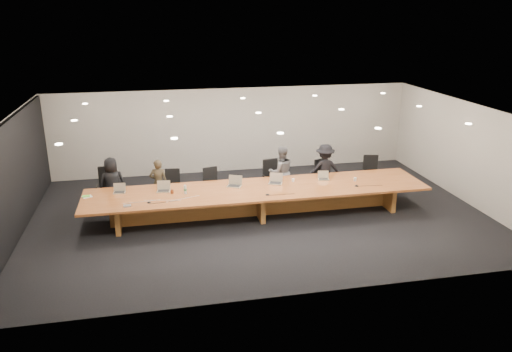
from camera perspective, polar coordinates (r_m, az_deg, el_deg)
The scene contains 29 objects.
ground at distance 13.40m, azimuth 0.26°, elevation -4.46°, with size 12.00×12.00×0.00m, color black.
back_wall at distance 16.71m, azimuth -2.60°, elevation 5.26°, with size 12.00×0.02×2.80m, color beige.
left_wall_panel at distance 13.11m, azimuth -26.04°, elevation -0.55°, with size 0.08×7.84×2.74m, color black.
conference_table at distance 13.21m, azimuth 0.27°, elevation -2.38°, with size 9.00×1.80×0.75m.
chair_far_left at distance 14.20m, azimuth -16.57°, elevation -1.37°, with size 0.60×0.60×1.17m, color black, non-canonical shape.
chair_left at distance 14.18m, azimuth -9.51°, elevation -1.24°, with size 0.51×0.51×1.00m, color black, non-canonical shape.
chair_mid_left at distance 14.16m, azimuth -4.94°, elevation -1.06°, with size 0.51×0.51×1.01m, color black, non-canonical shape.
chair_mid_right at distance 14.59m, azimuth 1.97°, elevation -0.22°, with size 0.56×0.56×1.09m, color black, non-canonical shape.
chair_right at distance 14.89m, azimuth 7.84°, elevation -0.08°, with size 0.53×0.53×1.05m, color black, non-canonical shape.
chair_far_right at distance 15.47m, azimuth 13.04°, elevation 0.35°, with size 0.54×0.54×1.06m, color black, non-canonical shape.
person_a at distance 14.13m, azimuth -16.09°, elevation -0.82°, with size 0.71×0.46×1.45m, color black.
person_b at distance 14.06m, azimuth -11.07°, elevation -0.76°, with size 0.49×0.32×1.34m, color #322A1B.
person_c at distance 14.43m, azimuth 2.89°, elevation 0.46°, with size 0.74×0.58×1.53m, color #575759.
person_d at distance 14.75m, azimuth 7.85°, elevation 0.72°, with size 0.99×0.57×1.53m, color black.
laptop_a at distance 13.26m, azimuth -15.39°, elevation -1.38°, with size 0.30×0.22×0.24m, color #C3B395, non-canonical shape.
laptop_b at distance 13.10m, azimuth -10.55°, elevation -1.20°, with size 0.34×0.24×0.27m, color #C6B697, non-canonical shape.
laptop_c at distance 13.24m, azimuth -2.52°, elevation -0.63°, with size 0.36×0.26×0.29m, color #B6A98B, non-canonical shape.
laptop_d at distance 13.46m, azimuth 2.24°, elevation -0.31°, with size 0.35×0.26×0.28m, color #C3B095, non-canonical shape.
laptop_e at distance 13.90m, azimuth 7.75°, elevation 0.05°, with size 0.30×0.22×0.23m, color #C1B493, non-canonical shape.
water_bottle at distance 12.85m, azimuth -8.09°, elevation -1.56°, with size 0.07×0.07×0.22m, color #ABBBB6.
amber_mug at distance 12.95m, azimuth -9.56°, elevation -1.76°, with size 0.08×0.08×0.10m, color #672D12.
paper_cup_near at distance 13.66m, azimuth 4.27°, elevation -0.49°, with size 0.07×0.07×0.09m, color white.
paper_cup_far at distance 13.96m, azimuth 11.26°, elevation -0.38°, with size 0.08×0.08×0.09m, color silver.
notepad at distance 13.25m, azimuth -18.75°, elevation -2.25°, with size 0.23×0.18×0.01m, color silver.
lime_gadget at distance 13.23m, azimuth -18.85°, elevation -2.19°, with size 0.18×0.10×0.03m, color #5EC835.
av_box at distance 12.34m, azimuth -14.50°, elevation -3.33°, with size 0.18×0.14×0.03m, color #B9B9BE.
mic_left at distance 12.45m, azimuth -12.14°, elevation -2.95°, with size 0.10×0.10×0.03m, color black.
mic_center at distance 12.68m, azimuth 1.32°, elevation -2.12°, with size 0.11×0.11×0.03m, color black.
mic_right at distance 13.57m, azimuth 11.43°, elevation -1.08°, with size 0.12×0.12×0.03m, color black.
Camera 1 is at (-2.58, -12.06, 5.24)m, focal length 35.00 mm.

